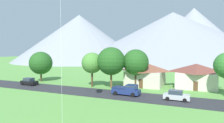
{
  "coord_description": "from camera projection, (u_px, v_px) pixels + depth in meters",
  "views": [
    {
      "loc": [
        11.63,
        -3.23,
        8.53
      ],
      "look_at": [
        -0.63,
        24.41,
        6.71
      ],
      "focal_mm": 32.25,
      "sensor_mm": 36.0,
      "label": 1
    }
  ],
  "objects": [
    {
      "name": "tree_near_right",
      "position": [
        111.0,
        61.0,
        43.92
      ],
      "size": [
        6.16,
        6.16,
        9.07
      ],
      "color": "brown",
      "rests_on": "ground"
    },
    {
      "name": "house_left_center",
      "position": [
        196.0,
        75.0,
        44.17
      ],
      "size": [
        8.97,
        7.09,
        5.42
      ],
      "color": "beige",
      "rests_on": "ground"
    },
    {
      "name": "tree_far_right",
      "position": [
        92.0,
        63.0,
        45.59
      ],
      "size": [
        4.75,
        4.75,
        7.85
      ],
      "color": "#4C3823",
      "rests_on": "ground"
    },
    {
      "name": "house_leftmost",
      "position": [
        145.0,
        74.0,
        47.48
      ],
      "size": [
        8.8,
        8.47,
        5.41
      ],
      "color": "beige",
      "rests_on": "ground"
    },
    {
      "name": "tree_right_of_center",
      "position": [
        41.0,
        63.0,
        53.39
      ],
      "size": [
        6.04,
        6.04,
        7.95
      ],
      "color": "#4C3823",
      "rests_on": "ground"
    },
    {
      "name": "tree_near_left",
      "position": [
        136.0,
        62.0,
        44.28
      ],
      "size": [
        5.7,
        5.7,
        8.57
      ],
      "color": "#4C3823",
      "rests_on": "ground"
    },
    {
      "name": "pickup_truck_navy_west_side",
      "position": [
        127.0,
        90.0,
        37.2
      ],
      "size": [
        5.27,
        2.48,
        1.99
      ],
      "color": "navy",
      "rests_on": "road_strip"
    },
    {
      "name": "mountain_far_east_ridge",
      "position": [
        193.0,
        34.0,
        151.19
      ],
      "size": [
        81.96,
        81.96,
        39.56
      ],
      "primitive_type": "cone",
      "color": "#8E939E",
      "rests_on": "ground"
    },
    {
      "name": "parked_car_black_east_end",
      "position": [
        29.0,
        82.0,
        47.87
      ],
      "size": [
        4.28,
        2.24,
        1.68
      ],
      "color": "black",
      "rests_on": "road_strip"
    },
    {
      "name": "road_strip",
      "position": [
        130.0,
        96.0,
        36.61
      ],
      "size": [
        160.0,
        7.14,
        0.08
      ],
      "primitive_type": "cube",
      "color": "#2D2D33",
      "rests_on": "ground"
    },
    {
      "name": "parked_car_silver_west_end",
      "position": [
        176.0,
        95.0,
        33.47
      ],
      "size": [
        4.21,
        2.11,
        1.68
      ],
      "color": "#B7BCC1",
      "rests_on": "road_strip"
    },
    {
      "name": "mountain_far_west_ridge",
      "position": [
        173.0,
        37.0,
        142.16
      ],
      "size": [
        135.47,
        135.47,
        34.73
      ],
      "primitive_type": "cone",
      "color": "#8E939E",
      "rests_on": "ground"
    },
    {
      "name": "mountain_east_ridge",
      "position": [
        79.0,
        38.0,
        144.5
      ],
      "size": [
        91.32,
        91.32,
        33.24
      ],
      "primitive_type": "cone",
      "color": "#8E939E",
      "rests_on": "ground"
    }
  ]
}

